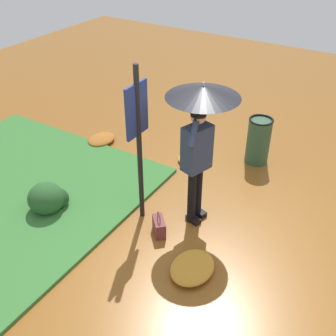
% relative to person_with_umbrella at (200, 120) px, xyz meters
% --- Properties ---
extents(ground_plane, '(18.00, 18.00, 0.00)m').
position_rel_person_with_umbrella_xyz_m(ground_plane, '(-0.34, -0.18, -1.55)').
color(ground_plane, brown).
extents(person_with_umbrella, '(0.96, 0.96, 2.04)m').
position_rel_person_with_umbrella_xyz_m(person_with_umbrella, '(0.00, 0.00, 0.00)').
color(person_with_umbrella, black).
rests_on(person_with_umbrella, ground_plane).
extents(info_sign_post, '(0.44, 0.07, 2.30)m').
position_rel_person_with_umbrella_xyz_m(info_sign_post, '(-0.44, 0.67, -0.11)').
color(info_sign_post, black).
rests_on(info_sign_post, ground_plane).
extents(handbag, '(0.31, 0.31, 0.37)m').
position_rel_person_with_umbrella_xyz_m(handbag, '(-0.64, 0.24, -1.42)').
color(handbag, brown).
rests_on(handbag, ground_plane).
extents(trash_bin, '(0.42, 0.42, 0.83)m').
position_rel_person_with_umbrella_xyz_m(trash_bin, '(1.83, -0.22, -1.13)').
color(trash_bin, '#2D5138').
rests_on(trash_bin, ground_plane).
extents(shrub_cluster, '(0.58, 0.53, 0.47)m').
position_rel_person_with_umbrella_xyz_m(shrub_cluster, '(-1.07, 1.89, -1.33)').
color(shrub_cluster, '#285628').
rests_on(shrub_cluster, ground_plane).
extents(leaf_pile_near_person, '(0.57, 0.45, 0.12)m').
position_rel_person_with_umbrella_xyz_m(leaf_pile_near_person, '(0.92, 2.54, -1.49)').
color(leaf_pile_near_person, '#A86023').
rests_on(leaf_pile_near_person, ground_plane).
extents(leaf_pile_by_bench, '(0.45, 0.36, 0.10)m').
position_rel_person_with_umbrella_xyz_m(leaf_pile_by_bench, '(1.23, 0.81, -1.50)').
color(leaf_pile_by_bench, gold).
rests_on(leaf_pile_by_bench, ground_plane).
extents(leaf_pile_far_path, '(0.65, 0.52, 0.14)m').
position_rel_person_with_umbrella_xyz_m(leaf_pile_far_path, '(-1.01, -0.50, -1.48)').
color(leaf_pile_far_path, '#C68428').
rests_on(leaf_pile_far_path, ground_plane).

